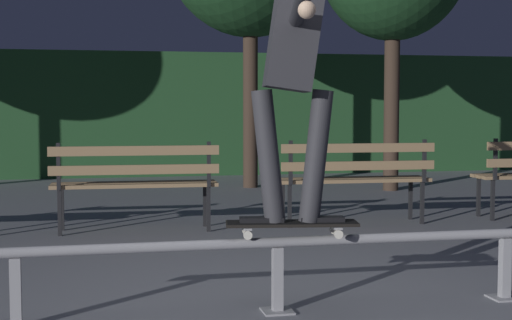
{
  "coord_description": "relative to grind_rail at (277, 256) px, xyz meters",
  "views": [
    {
      "loc": [
        -1.06,
        -4.27,
        1.22
      ],
      "look_at": [
        0.04,
        0.83,
        0.85
      ],
      "focal_mm": 53.23,
      "sensor_mm": 36.0,
      "label": 1
    }
  ],
  "objects": [
    {
      "name": "skateboard",
      "position": [
        0.09,
        0.0,
        0.18
      ],
      "size": [
        0.8,
        0.32,
        0.09
      ],
      "color": "black",
      "rests_on": "grind_rail"
    },
    {
      "name": "skateboarder",
      "position": [
        0.09,
        -0.0,
        1.12
      ],
      "size": [
        0.63,
        1.39,
        1.56
      ],
      "color": "black",
      "rests_on": "skateboard"
    },
    {
      "name": "park_bench_right_center",
      "position": [
        1.57,
        3.05,
        0.2
      ],
      "size": [
        1.61,
        0.47,
        0.88
      ],
      "color": "black",
      "rests_on": "ground"
    },
    {
      "name": "grind_rail",
      "position": [
        0.0,
        0.0,
        0.0
      ],
      "size": [
        3.5,
        0.18,
        0.45
      ],
      "color": "#9E9EA3",
      "rests_on": "ground"
    },
    {
      "name": "ground_plane",
      "position": [
        0.0,
        -0.03,
        -0.34
      ],
      "size": [
        90.0,
        90.0,
        0.0
      ],
      "primitive_type": "plane",
      "color": "slate"
    },
    {
      "name": "hedge_backdrop",
      "position": [
        0.0,
        9.38,
        0.74
      ],
      "size": [
        24.0,
        1.2,
        2.15
      ],
      "primitive_type": "cube",
      "color": "#234C28",
      "rests_on": "ground"
    },
    {
      "name": "park_bench_left_center",
      "position": [
        -0.66,
        3.05,
        0.2
      ],
      "size": [
        1.61,
        0.47,
        0.88
      ],
      "color": "black",
      "rests_on": "ground"
    }
  ]
}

